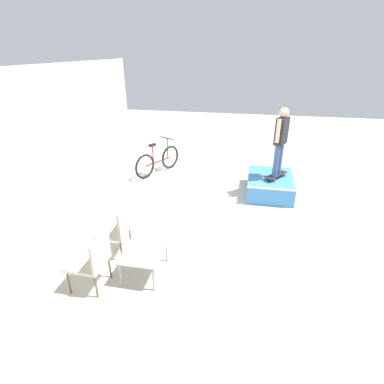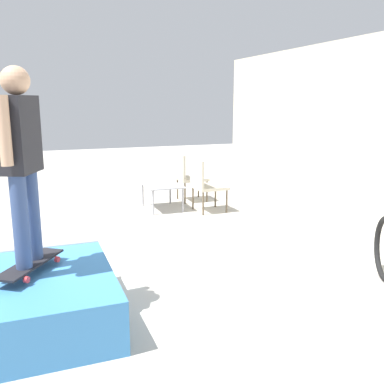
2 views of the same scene
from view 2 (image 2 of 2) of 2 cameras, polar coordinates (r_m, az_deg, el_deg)
name	(u,v)px [view 2 (image 2 of 2)]	position (r m, az deg, el deg)	size (l,w,h in m)	color
ground_plane	(90,251)	(5.66, -13.42, -7.69)	(24.00, 24.00, 0.00)	#B7B2A8
skate_ramp_box	(48,299)	(3.96, -18.66, -13.35)	(1.50, 1.09, 0.47)	#3D84C6
skateboard_on_ramp	(30,264)	(3.91, -20.74, -8.99)	(0.72, 0.58, 0.07)	black
person_skater	(21,152)	(3.69, -21.83, 4.95)	(0.53, 0.34, 1.61)	#384C7A
coffee_table	(162,187)	(7.54, -4.02, 0.62)	(0.81, 0.63, 0.44)	#9E9EA3
patio_chair_left	(187,175)	(8.12, -0.62, 2.33)	(0.52, 0.52, 0.91)	brown
patio_chair_right	(205,183)	(7.32, 1.72, 1.25)	(0.54, 0.54, 0.91)	brown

